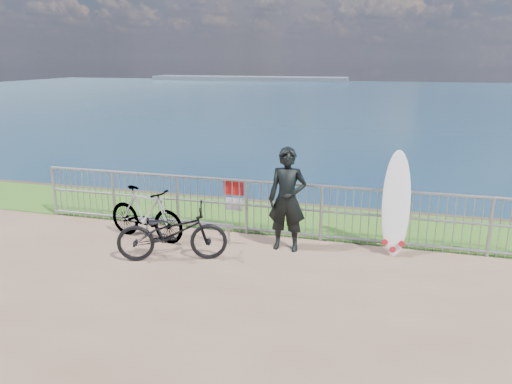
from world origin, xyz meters
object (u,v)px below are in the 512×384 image
(bicycle_near, at_px, (172,233))
(bicycle_far, at_px, (146,213))
(surfboard, at_px, (396,207))
(surfer, at_px, (287,200))

(bicycle_near, distance_m, bicycle_far, 1.23)
(surfboard, height_order, bicycle_far, surfboard)
(surfer, distance_m, bicycle_far, 2.80)
(bicycle_far, bearing_deg, surfer, -72.99)
(surfer, distance_m, surfboard, 1.94)
(surfboard, bearing_deg, bicycle_far, -173.09)
(surfer, xyz_separation_m, bicycle_near, (-1.82, -1.04, -0.45))
(surfer, bearing_deg, bicycle_far, -174.63)
(surfer, bearing_deg, bicycle_near, -149.76)
(surfer, xyz_separation_m, surfboard, (1.91, 0.33, -0.09))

